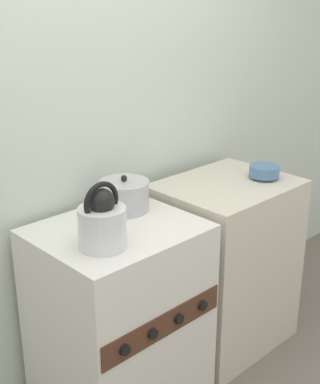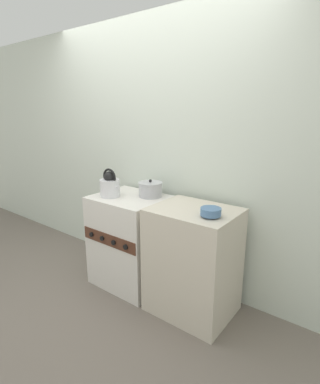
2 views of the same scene
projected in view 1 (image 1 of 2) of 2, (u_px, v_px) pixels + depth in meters
wall_back at (62, 125)px, 2.31m from camera, size 7.00×0.06×2.50m
stove at (120, 318)px, 2.36m from camera, size 0.66×0.59×0.88m
counter at (224, 264)px, 2.80m from camera, size 0.67×0.54×0.90m
kettle at (103, 222)px, 2.00m from camera, size 0.22×0.18×0.26m
cooking_pot at (124, 196)px, 2.36m from camera, size 0.22×0.22×0.16m
enamel_bowl at (264, 171)px, 2.69m from camera, size 0.15×0.15×0.07m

